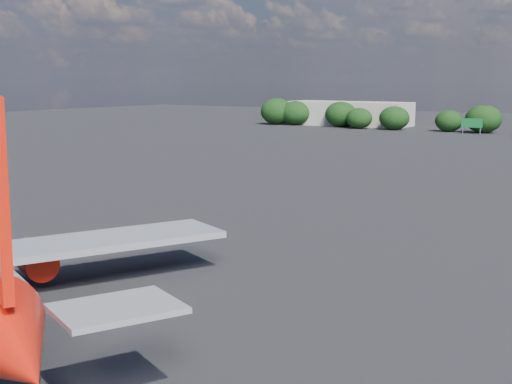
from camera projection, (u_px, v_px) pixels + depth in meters
The scene contains 3 objects.
ground at pixel (350, 194), 97.95m from camera, with size 500.00×500.00×0.00m, color black.
terminal_building at pixel (347, 114), 241.53m from camera, with size 42.00×16.00×8.00m.
highway_sign at pixel (472, 123), 202.98m from camera, with size 6.00×0.30×4.50m.
Camera 1 is at (42.23, -27.95, 15.59)m, focal length 50.00 mm.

